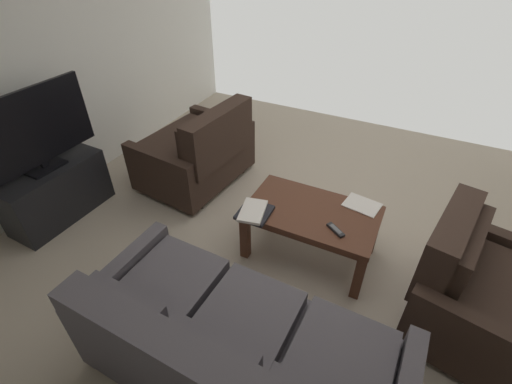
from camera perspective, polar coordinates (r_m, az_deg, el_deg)
ground_plane at (r=3.32m, az=9.11°, el=-7.48°), size 5.31×5.14×0.01m
wall_right at (r=4.08m, az=-28.99°, el=19.77°), size 0.12×5.14×2.75m
sofa_main at (r=2.22m, az=-3.59°, el=-24.18°), size 1.86×0.91×0.83m
loveseat_near at (r=3.83m, az=-9.06°, el=6.26°), size 0.96×1.18×0.89m
coffee_table at (r=2.92m, az=8.84°, el=-4.04°), size 1.03×0.62×0.47m
tv_stand at (r=3.85m, az=-29.00°, el=-0.01°), size 0.42×0.94×0.54m
flat_tv at (r=3.56m, az=-32.04°, el=8.16°), size 0.21×1.11×0.70m
armchair_side at (r=2.85m, az=31.84°, el=-13.29°), size 0.99×1.08×0.87m
book_stack at (r=2.80m, az=-0.36°, el=-3.15°), size 0.25×0.31×0.05m
tv_remote at (r=2.73m, az=12.46°, el=-5.86°), size 0.16×0.13×0.02m
loose_magazine at (r=3.02m, az=16.40°, el=-1.95°), size 0.30×0.25×0.01m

